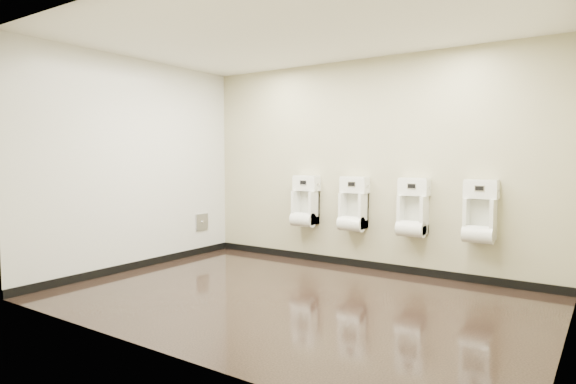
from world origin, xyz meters
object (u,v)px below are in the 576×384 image
urinal_2 (413,212)px  urinal_3 (480,216)px  urinal_0 (305,205)px  urinal_1 (353,208)px  access_panel (202,222)px

urinal_2 → urinal_3: same height
urinal_0 → urinal_3: bearing=0.0°
urinal_1 → urinal_3: same height
access_panel → urinal_0: urinal_0 is taller
urinal_1 → urinal_3: (1.62, 0.00, 0.00)m
access_panel → urinal_1: urinal_1 is taller
access_panel → urinal_2: bearing=7.5°
access_panel → urinal_2: (3.20, 0.42, 0.32)m
urinal_0 → urinal_1: bearing=0.0°
access_panel → urinal_3: (4.00, 0.42, 0.32)m
access_panel → urinal_3: size_ratio=0.35×
urinal_1 → urinal_2: same height
urinal_3 → urinal_1: bearing=180.0°
access_panel → urinal_3: urinal_3 is taller
urinal_2 → urinal_0: bearing=180.0°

